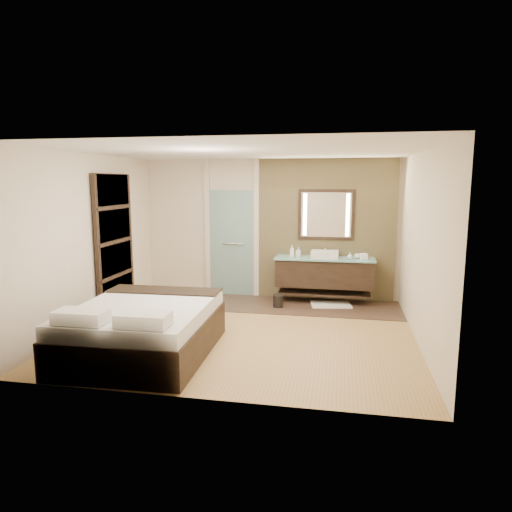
% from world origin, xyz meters
% --- Properties ---
extents(floor, '(5.00, 5.00, 0.00)m').
position_xyz_m(floor, '(0.00, 0.00, 0.00)').
color(floor, olive).
rests_on(floor, ground).
extents(tile_strip, '(3.80, 1.30, 0.01)m').
position_xyz_m(tile_strip, '(0.60, 1.60, 0.01)').
color(tile_strip, '#36251D').
rests_on(tile_strip, floor).
extents(stone_wall, '(2.60, 0.08, 2.70)m').
position_xyz_m(stone_wall, '(1.10, 2.21, 1.35)').
color(stone_wall, tan).
rests_on(stone_wall, floor).
extents(vanity, '(1.85, 0.55, 0.88)m').
position_xyz_m(vanity, '(1.10, 1.92, 0.58)').
color(vanity, black).
rests_on(vanity, stone_wall).
extents(mirror_unit, '(1.06, 0.04, 0.96)m').
position_xyz_m(mirror_unit, '(1.10, 2.16, 1.65)').
color(mirror_unit, black).
rests_on(mirror_unit, stone_wall).
extents(frosted_door, '(1.10, 0.12, 2.70)m').
position_xyz_m(frosted_door, '(-0.75, 2.20, 1.14)').
color(frosted_door, silver).
rests_on(frosted_door, floor).
extents(shoji_partition, '(0.06, 1.20, 2.40)m').
position_xyz_m(shoji_partition, '(-2.43, 0.60, 1.21)').
color(shoji_partition, black).
rests_on(shoji_partition, floor).
extents(bed, '(1.77, 2.18, 0.82)m').
position_xyz_m(bed, '(-1.14, -1.16, 0.34)').
color(bed, black).
rests_on(bed, floor).
extents(bath_mat, '(0.79, 0.61, 0.02)m').
position_xyz_m(bath_mat, '(1.24, 1.73, 0.02)').
color(bath_mat, white).
rests_on(bath_mat, floor).
extents(waste_bin, '(0.21, 0.21, 0.23)m').
position_xyz_m(waste_bin, '(0.30, 1.42, 0.12)').
color(waste_bin, black).
rests_on(waste_bin, floor).
extents(tissue_box, '(0.15, 0.15, 0.10)m').
position_xyz_m(tissue_box, '(1.81, 1.88, 0.92)').
color(tissue_box, white).
rests_on(tissue_box, vanity).
extents(soap_bottle_a, '(0.10, 0.10, 0.22)m').
position_xyz_m(soap_bottle_a, '(0.49, 1.89, 0.98)').
color(soap_bottle_a, white).
rests_on(soap_bottle_a, vanity).
extents(soap_bottle_b, '(0.09, 0.09, 0.19)m').
position_xyz_m(soap_bottle_b, '(0.60, 1.92, 0.96)').
color(soap_bottle_b, '#B2B2B2').
rests_on(soap_bottle_b, vanity).
extents(soap_bottle_c, '(0.12, 0.12, 0.13)m').
position_xyz_m(soap_bottle_c, '(1.56, 1.78, 0.93)').
color(soap_bottle_c, '#A6D1CE').
rests_on(soap_bottle_c, vanity).
extents(cup, '(0.12, 0.12, 0.09)m').
position_xyz_m(cup, '(1.69, 1.92, 0.91)').
color(cup, white).
rests_on(cup, vanity).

